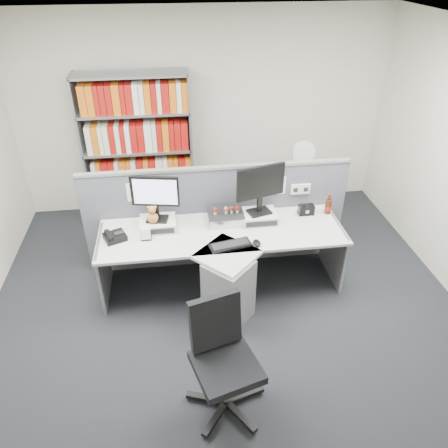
{
  "coord_description": "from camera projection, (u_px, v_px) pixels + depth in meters",
  "views": [
    {
      "loc": [
        -0.48,
        -2.94,
        3.26
      ],
      "look_at": [
        0.0,
        0.65,
        0.92
      ],
      "focal_mm": 34.53,
      "sensor_mm": 36.0,
      "label": 1
    }
  ],
  "objects": [
    {
      "name": "monitor_riser_right",
      "position": [
        259.0,
        217.0,
        4.72
      ],
      "size": [
        0.38,
        0.31,
        0.1
      ],
      "color": "beige",
      "rests_on": "desk"
    },
    {
      "name": "desk",
      "position": [
        225.0,
        264.0,
        4.52
      ],
      "size": [
        2.6,
        1.2,
        0.72
      ],
      "color": "silver",
      "rests_on": "ground"
    },
    {
      "name": "monitor_left",
      "position": [
        155.0,
        195.0,
        4.4
      ],
      "size": [
        0.5,
        0.2,
        0.51
      ],
      "color": "black",
      "rests_on": "monitor_riser_left"
    },
    {
      "name": "room_shell",
      "position": [
        235.0,
        174.0,
        3.3
      ],
      "size": [
        5.04,
        5.54,
        2.72
      ],
      "color": "silver",
      "rests_on": "ground"
    },
    {
      "name": "desk_fan",
      "position": [
        303.0,
        155.0,
        5.52
      ],
      "size": [
        0.3,
        0.18,
        0.51
      ],
      "color": "white",
      "rests_on": "filing_cabinet"
    },
    {
      "name": "desktop_pc",
      "position": [
        226.0,
        217.0,
        4.72
      ],
      "size": [
        0.38,
        0.34,
        0.1
      ],
      "color": "black",
      "rests_on": "desk"
    },
    {
      "name": "figurines",
      "position": [
        228.0,
        209.0,
        4.65
      ],
      "size": [
        0.29,
        0.05,
        0.09
      ],
      "color": "beige",
      "rests_on": "desktop_pc"
    },
    {
      "name": "monitor_riser_left",
      "position": [
        158.0,
        224.0,
        4.59
      ],
      "size": [
        0.38,
        0.31,
        0.1
      ],
      "color": "beige",
      "rests_on": "desk"
    },
    {
      "name": "desk_phone",
      "position": [
        114.0,
        237.0,
        4.42
      ],
      "size": [
        0.27,
        0.26,
        0.09
      ],
      "color": "black",
      "rests_on": "desk"
    },
    {
      "name": "office_chair",
      "position": [
        222.0,
        355.0,
        3.4
      ],
      "size": [
        0.67,
        0.65,
        1.01
      ],
      "color": "silver",
      "rests_on": "ground"
    },
    {
      "name": "filing_cabinet",
      "position": [
        298.0,
        200.0,
        5.88
      ],
      "size": [
        0.45,
        0.61,
        0.7
      ],
      "color": "gray",
      "rests_on": "ground"
    },
    {
      "name": "mouse",
      "position": [
        257.0,
        243.0,
        4.34
      ],
      "size": [
        0.08,
        0.12,
        0.05
      ],
      "primitive_type": "ellipsoid",
      "color": "black",
      "rests_on": "desk"
    },
    {
      "name": "shelving_unit",
      "position": [
        139.0,
        152.0,
        5.68
      ],
      "size": [
        1.41,
        0.4,
        2.0
      ],
      "color": "gray",
      "rests_on": "ground"
    },
    {
      "name": "desk_calendar",
      "position": [
        146.0,
        235.0,
        4.41
      ],
      "size": [
        0.1,
        0.08,
        0.13
      ],
      "color": "black",
      "rests_on": "desk"
    },
    {
      "name": "plush_toy",
      "position": [
        153.0,
        216.0,
        4.48
      ],
      "size": [
        0.12,
        0.12,
        0.2
      ],
      "color": "#B0743A",
      "rests_on": "monitor_riser_left"
    },
    {
      "name": "keyboard",
      "position": [
        230.0,
        245.0,
        4.33
      ],
      "size": [
        0.45,
        0.24,
        0.03
      ],
      "color": "black",
      "rests_on": "desk"
    },
    {
      "name": "partition",
      "position": [
        218.0,
        216.0,
        4.96
      ],
      "size": [
        3.0,
        0.08,
        1.27
      ],
      "color": "#595B65",
      "rests_on": "ground"
    },
    {
      "name": "monitor_right",
      "position": [
        261.0,
        186.0,
        4.51
      ],
      "size": [
        0.53,
        0.23,
        0.55
      ],
      "color": "black",
      "rests_on": "monitor_riser_right"
    },
    {
      "name": "ground",
      "position": [
        233.0,
        337.0,
        4.27
      ],
      "size": [
        5.5,
        5.5,
        0.0
      ],
      "primitive_type": "plane",
      "color": "#25282C",
      "rests_on": "ground"
    },
    {
      "name": "cola_bottle",
      "position": [
        328.0,
        206.0,
        4.83
      ],
      "size": [
        0.07,
        0.07,
        0.24
      ],
      "color": "#3F190A",
      "rests_on": "desk"
    },
    {
      "name": "speaker",
      "position": [
        306.0,
        210.0,
        4.83
      ],
      "size": [
        0.17,
        0.09,
        0.11
      ],
      "primitive_type": "cube",
      "color": "black",
      "rests_on": "desk"
    }
  ]
}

